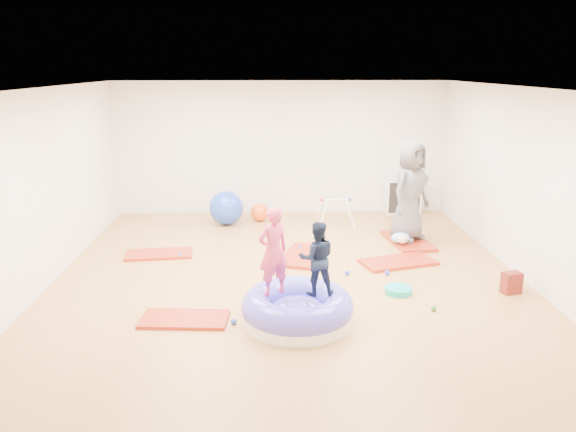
{
  "coord_description": "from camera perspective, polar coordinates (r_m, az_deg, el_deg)",
  "views": [
    {
      "loc": [
        -0.31,
        -7.87,
        3.1
      ],
      "look_at": [
        0.0,
        0.3,
        0.9
      ],
      "focal_mm": 35.0,
      "sensor_mm": 36.0,
      "label": 1
    }
  ],
  "objects": [
    {
      "name": "infant_play_gym",
      "position": [
        11.1,
        4.85,
        0.8
      ],
      "size": [
        0.74,
        0.7,
        0.57
      ],
      "rotation": [
        0.0,
        0.0,
        0.31
      ],
      "color": "silver",
      "rests_on": "ground"
    },
    {
      "name": "exercise_ball_orange",
      "position": [
        11.52,
        -2.91,
        0.37
      ],
      "size": [
        0.37,
        0.37,
        0.37
      ],
      "primitive_type": "sphere",
      "color": "#EE5216",
      "rests_on": "ground"
    },
    {
      "name": "yellow_toy",
      "position": [
        7.38,
        -9.82,
        -9.89
      ],
      "size": [
        0.2,
        0.2,
        0.03
      ],
      "primitive_type": "cylinder",
      "color": "#E09700",
      "rests_on": "ground"
    },
    {
      "name": "room",
      "position": [
        8.05,
        0.08,
        2.88
      ],
      "size": [
        7.01,
        8.01,
        2.81
      ],
      "color": "#B1883A",
      "rests_on": "ground"
    },
    {
      "name": "adult_caregiver",
      "position": [
        10.2,
        12.28,
        2.51
      ],
      "size": [
        1.03,
        1.0,
        1.78
      ],
      "primitive_type": "imported",
      "rotation": [
        0.0,
        0.0,
        0.72
      ],
      "color": "#57575C",
      "rests_on": "gym_mat_rear_right"
    },
    {
      "name": "balance_disc",
      "position": [
        8.1,
        11.16,
        -7.41
      ],
      "size": [
        0.38,
        0.38,
        0.09
      ],
      "primitive_type": "cylinder",
      "color": "#14ACA5",
      "rests_on": "ground"
    },
    {
      "name": "cube_shelf",
      "position": [
        12.32,
        11.56,
        2.0
      ],
      "size": [
        0.76,
        0.38,
        0.76
      ],
      "color": "silver",
      "rests_on": "ground"
    },
    {
      "name": "gym_mat_rear_right",
      "position": [
        10.4,
        12.07,
        -2.48
      ],
      "size": [
        0.79,
        1.34,
        0.05
      ],
      "primitive_type": "cube",
      "rotation": [
        0.0,
        0.0,
        1.69
      ],
      "color": "#A62C0F",
      "rests_on": "ground"
    },
    {
      "name": "exercise_ball_blue",
      "position": [
        11.29,
        -6.29,
        0.82
      ],
      "size": [
        0.68,
        0.68,
        0.68
      ],
      "primitive_type": "sphere",
      "color": "blue",
      "rests_on": "ground"
    },
    {
      "name": "inflatable_cushion",
      "position": [
        7.06,
        0.96,
        -9.44
      ],
      "size": [
        1.4,
        1.4,
        0.44
      ],
      "rotation": [
        0.0,
        0.0,
        -0.38
      ],
      "color": "white",
      "rests_on": "ground"
    },
    {
      "name": "backpack",
      "position": [
        8.51,
        21.75,
        -6.33
      ],
      "size": [
        0.3,
        0.23,
        0.3
      ],
      "primitive_type": "cube",
      "rotation": [
        0.0,
        0.0,
        0.28
      ],
      "color": "#B22515",
      "rests_on": "ground"
    },
    {
      "name": "gym_mat_right",
      "position": [
        9.27,
        11.12,
        -4.6
      ],
      "size": [
        1.31,
        0.91,
        0.05
      ],
      "primitive_type": "cube",
      "rotation": [
        0.0,
        0.0,
        0.29
      ],
      "color": "#A62C0F",
      "rests_on": "ground"
    },
    {
      "name": "gym_mat_front_left",
      "position": [
        7.26,
        -10.49,
        -10.27
      ],
      "size": [
        1.12,
        0.62,
        0.05
      ],
      "primitive_type": "cube",
      "rotation": [
        0.0,
        0.0,
        -0.07
      ],
      "color": "#A62C0F",
      "rests_on": "ground"
    },
    {
      "name": "child_pink",
      "position": [
        6.82,
        -1.52,
        -3.21
      ],
      "size": [
        0.48,
        0.43,
        1.11
      ],
      "primitive_type": "imported",
      "rotation": [
        0.0,
        0.0,
        3.64
      ],
      "color": "#E23F6E",
      "rests_on": "inflatable_cushion"
    },
    {
      "name": "gym_mat_mid_left",
      "position": [
        9.73,
        -12.98,
        -3.78
      ],
      "size": [
        1.15,
        0.66,
        0.05
      ],
      "primitive_type": "cube",
      "rotation": [
        0.0,
        0.0,
        0.11
      ],
      "color": "#A62C0F",
      "rests_on": "ground"
    },
    {
      "name": "ball_pit_balls",
      "position": [
        8.45,
        1.68,
        -6.19
      ],
      "size": [
        3.69,
        2.99,
        0.07
      ],
      "color": "#2E9226",
      "rests_on": "ground"
    },
    {
      "name": "child_navy",
      "position": [
        6.85,
        2.96,
        -3.94
      ],
      "size": [
        0.46,
        0.36,
        0.93
      ],
      "primitive_type": "imported",
      "rotation": [
        0.0,
        0.0,
        3.16
      ],
      "color": "#141E35",
      "rests_on": "inflatable_cushion"
    },
    {
      "name": "infant",
      "position": [
        10.08,
        11.4,
        -2.25
      ],
      "size": [
        0.33,
        0.34,
        0.19
      ],
      "color": "#9CC2FF",
      "rests_on": "gym_mat_rear_right"
    },
    {
      "name": "gym_mat_center_back",
      "position": [
        9.4,
        1.57,
        -4.03
      ],
      "size": [
        0.95,
        1.34,
        0.05
      ],
      "primitive_type": "cube",
      "rotation": [
        0.0,
        0.0,
        1.27
      ],
      "color": "#A62C0F",
      "rests_on": "ground"
    }
  ]
}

